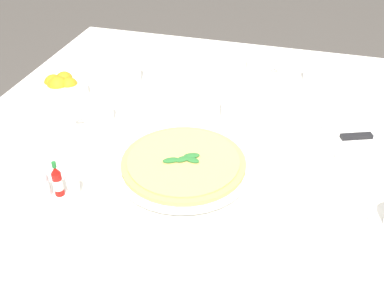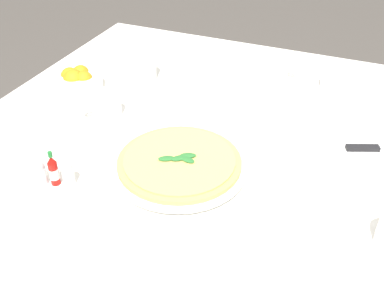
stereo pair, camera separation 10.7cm
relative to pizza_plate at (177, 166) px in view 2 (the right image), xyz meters
name	(u,v)px [view 2 (the right image)]	position (x,y,z in m)	size (l,w,h in m)	color
dining_table	(204,173)	(0.00, 0.16, -0.13)	(1.19, 1.19, 0.73)	white
pizza_plate	(177,166)	(0.00, 0.00, 0.00)	(0.30, 0.30, 0.02)	white
pizza	(177,161)	(0.00, 0.00, 0.01)	(0.27, 0.27, 0.02)	#DBAD60
coffee_cup_back_corner	(334,81)	(0.26, 0.51, 0.02)	(0.13, 0.13, 0.06)	white
coffee_cup_left_edge	(277,67)	(0.09, 0.54, 0.02)	(0.13, 0.13, 0.06)	white
coffee_cup_far_left	(106,107)	(-0.26, 0.13, 0.02)	(0.13, 0.13, 0.07)	white
water_glass_near_right	(145,66)	(-0.27, 0.36, 0.03)	(0.07, 0.07, 0.10)	white
water_glass_center_back	(242,107)	(0.07, 0.24, 0.04)	(0.07, 0.07, 0.11)	white
napkin_folded	(382,153)	(0.42, 0.23, 0.00)	(0.25, 0.19, 0.02)	white
citrus_bowl	(76,81)	(-0.42, 0.23, 0.02)	(0.15, 0.15, 0.07)	white
hot_sauce_bottle	(54,171)	(-0.22, -0.14, 0.02)	(0.02, 0.02, 0.08)	#B7140F
salt_shaker	(68,175)	(-0.19, -0.13, 0.01)	(0.03, 0.03, 0.06)	white
pepper_shaker	(40,174)	(-0.25, -0.15, 0.01)	(0.03, 0.03, 0.06)	white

